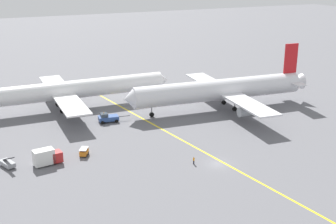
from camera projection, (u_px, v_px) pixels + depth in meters
The scene contains 9 objects.
ground_plane at pixel (218, 164), 93.47m from camera, with size 600.00×600.00×0.00m, color slate.
taxiway_stripe at pixel (195, 147), 102.02m from camera, with size 0.50×120.00×0.01m, color yellow.
airliner_at_gate_left at pixel (70, 90), 127.83m from camera, with size 60.65×43.63×16.89m.
airliner_being_pushed at pixel (220, 90), 127.30m from camera, with size 56.41×47.24×17.68m.
pushback_tug at pixel (108, 118), 118.04m from camera, with size 8.53×3.61×2.81m.
gse_belt_loader_portside at pixel (8, 163), 91.82m from camera, with size 3.08×5.04×3.02m.
gse_catering_truck_tall at pixel (47, 157), 92.61m from camera, with size 6.10×3.13×3.50m.
gse_baggage_cart_near_cluster at pixel (84, 152), 97.24m from camera, with size 2.70×3.15×1.71m.
ground_crew_ramp_agent_by_cones at pixel (194, 160), 93.08m from camera, with size 0.41×0.43×1.62m.
Camera 1 is at (-45.63, -72.78, 39.85)m, focal length 47.52 mm.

